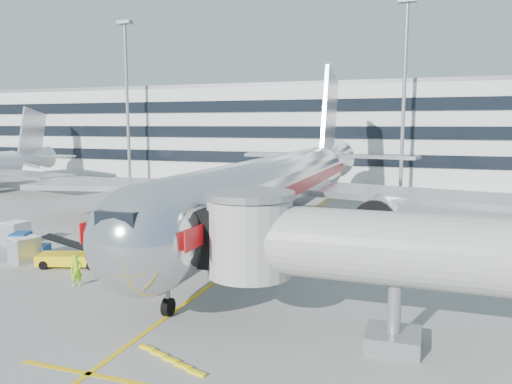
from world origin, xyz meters
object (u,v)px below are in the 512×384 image
(baggage_tug, at_px, (27,247))
(cargo_container_front, at_px, (24,249))
(main_jet, at_px, (283,184))
(ramp_worker, at_px, (76,270))
(belt_loader, at_px, (71,258))
(cargo_container_right, at_px, (115,228))
(cargo_container_left, at_px, (15,233))

(baggage_tug, bearing_deg, cargo_container_front, -58.42)
(main_jet, relative_size, ramp_worker, 27.74)
(belt_loader, bearing_deg, cargo_container_right, 103.94)
(main_jet, height_order, cargo_container_right, main_jet)
(baggage_tug, xyz_separation_m, cargo_container_front, (0.40, -0.64, 0.06))
(baggage_tug, relative_size, cargo_container_right, 1.21)
(main_jet, xyz_separation_m, cargo_container_front, (-13.84, -14.42, -3.37))
(baggage_tug, bearing_deg, ramp_worker, -27.46)
(belt_loader, height_order, cargo_container_front, belt_loader)
(belt_loader, bearing_deg, main_jet, 54.91)
(cargo_container_left, bearing_deg, cargo_container_right, 29.46)
(cargo_container_front, xyz_separation_m, ramp_worker, (6.70, -3.04, 0.06))
(belt_loader, bearing_deg, cargo_container_front, -178.78)
(belt_loader, xyz_separation_m, baggage_tug, (-4.16, 0.56, 0.21))
(cargo_container_front, bearing_deg, cargo_container_left, 139.88)
(cargo_container_left, distance_m, cargo_container_right, 7.49)
(cargo_container_right, bearing_deg, belt_loader, -76.06)
(main_jet, bearing_deg, cargo_container_left, -150.31)
(baggage_tug, height_order, cargo_container_front, baggage_tug)
(cargo_container_front, bearing_deg, ramp_worker, -24.43)
(cargo_container_left, bearing_deg, belt_loader, -24.47)
(cargo_container_left, bearing_deg, main_jet, 29.69)
(ramp_worker, bearing_deg, main_jet, 15.50)
(baggage_tug, relative_size, cargo_container_left, 1.63)
(cargo_container_left, height_order, cargo_container_right, cargo_container_right)
(main_jet, distance_m, cargo_container_left, 21.52)
(belt_loader, bearing_deg, baggage_tug, 172.26)
(belt_loader, distance_m, cargo_container_left, 9.22)
(main_jet, relative_size, belt_loader, 11.25)
(main_jet, height_order, belt_loader, main_jet)
(main_jet, bearing_deg, cargo_container_right, -150.18)
(cargo_container_left, xyz_separation_m, cargo_container_right, (6.52, 3.68, 0.08))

